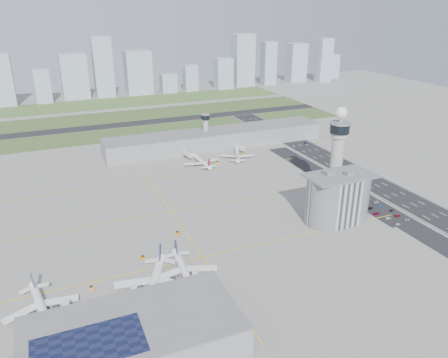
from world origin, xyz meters
name	(u,v)px	position (x,y,z in m)	size (l,w,h in m)	color
ground	(246,220)	(0.00, 0.00, 0.00)	(1000.00, 1000.00, 0.00)	gray
grass_strip_0	(136,132)	(-20.00, 225.00, 0.04)	(480.00, 50.00, 0.08)	#3D582A
grass_strip_1	(123,116)	(-20.00, 300.00, 0.04)	(480.00, 60.00, 0.08)	#3D5427
grass_strip_2	(112,103)	(-20.00, 380.00, 0.04)	(480.00, 70.00, 0.08)	#47622E
runway	(129,124)	(-20.00, 262.00, 0.06)	(480.00, 22.00, 0.10)	black
highway	(389,192)	(115.00, 0.00, 0.05)	(28.00, 500.00, 0.10)	black
barrier_left	(373,194)	(101.00, 0.00, 0.60)	(0.60, 500.00, 1.20)	#9E9E99
barrier_right	(404,188)	(129.00, 0.00, 0.60)	(0.60, 500.00, 1.20)	#9E9E99
landside_road	(370,203)	(90.00, -10.00, 0.04)	(18.00, 260.00, 0.08)	black
parking_lot	(380,210)	(88.00, -22.00, 0.05)	(20.00, 44.00, 0.10)	black
taxiway_line_h_0	(203,257)	(-40.00, -30.00, 0.01)	(260.00, 0.60, 0.01)	yellow
taxiway_line_h_1	(171,212)	(-40.00, 30.00, 0.01)	(260.00, 0.60, 0.01)	yellow
taxiway_line_h_2	(149,180)	(-40.00, 90.00, 0.01)	(260.00, 0.60, 0.01)	yellow
taxiway_line_v	(171,212)	(-40.00, 30.00, 0.01)	(0.60, 260.00, 0.01)	yellow
control_tower	(338,150)	(72.00, 8.00, 35.04)	(14.00, 14.00, 64.50)	#ADAAA5
secondary_tower	(206,128)	(30.00, 150.00, 18.80)	(8.60, 8.60, 31.90)	#ADAAA5
admin_building	(337,198)	(51.99, -22.00, 15.30)	(42.00, 24.00, 33.50)	#B2B2B7
terminal_pier	(216,138)	(40.00, 148.00, 7.90)	(210.00, 32.00, 15.80)	gray
near_terminal	(133,336)	(-88.07, -82.02, 6.43)	(84.00, 42.00, 13.00)	gray
airplane_near_a	(41,303)	(-121.03, -45.12, 5.41)	(38.65, 32.86, 10.82)	white
airplane_near_b	(153,279)	(-71.43, -48.24, 6.41)	(45.77, 38.91, 12.82)	white
airplane_near_c	(185,268)	(-54.59, -44.06, 5.64)	(40.28, 34.24, 11.28)	white
airplane_far_a	(201,159)	(9.41, 106.68, 5.21)	(37.18, 31.60, 10.41)	white
airplane_far_b	(237,152)	(44.51, 110.41, 4.94)	(35.31, 30.01, 9.89)	white
jet_bridge_near_0	(63,326)	(-113.00, -61.00, 2.85)	(14.00, 3.00, 5.70)	silver
jet_bridge_near_1	(135,308)	(-83.00, -61.00, 2.85)	(14.00, 3.00, 5.70)	silver
jet_bridge_near_2	(199,291)	(-53.00, -61.00, 2.85)	(14.00, 3.00, 5.70)	silver
jet_bridge_far_0	(184,153)	(2.00, 132.00, 2.85)	(14.00, 3.00, 5.70)	silver
jet_bridge_far_1	(235,147)	(52.00, 132.00, 2.85)	(14.00, 3.00, 5.70)	silver
tug_0	(91,288)	(-98.96, -35.25, 0.81)	(1.92, 2.79, 1.62)	orange
tug_1	(181,269)	(-54.21, -37.32, 0.87)	(2.07, 3.01, 1.75)	#CF8702
tug_2	(143,257)	(-69.99, -18.34, 0.84)	(1.99, 2.90, 1.68)	#D77C00
tug_3	(177,233)	(-44.90, -0.08, 0.86)	(2.03, 2.95, 1.71)	orange
tug_4	(218,163)	(22.76, 102.96, 0.96)	(2.27, 3.31, 1.92)	yellow
tug_5	(245,154)	(54.26, 115.32, 0.91)	(2.15, 3.13, 1.82)	#CDB603
car_lot_0	(398,224)	(83.73, -42.24, 0.62)	(1.46, 3.63, 1.24)	silver
car_lot_1	(388,218)	(84.15, -33.59, 0.57)	(1.21, 3.47, 1.14)	#989898
car_lot_2	(377,213)	(81.97, -25.53, 0.64)	(2.13, 4.62, 1.28)	#A70834
car_lot_3	(370,208)	(83.51, -17.52, 0.61)	(1.70, 4.18, 1.21)	black
car_lot_4	(365,206)	(82.79, -13.34, 0.59)	(1.39, 3.46, 1.18)	navy
car_lot_5	(357,201)	(82.25, -5.32, 0.62)	(1.31, 3.76, 1.24)	white
car_lot_6	(407,220)	(93.60, -40.00, 0.59)	(1.96, 4.24, 1.18)	#999B9D
car_lot_7	(398,216)	(92.21, -33.20, 0.60)	(1.67, 4.12, 1.20)	maroon
car_lot_8	(392,210)	(94.03, -25.82, 0.56)	(1.32, 3.28, 1.12)	black
car_lot_9	(381,205)	(92.73, -17.19, 0.61)	(1.29, 3.70, 1.22)	navy
car_lot_10	(376,202)	(93.80, -11.61, 0.64)	(2.14, 4.64, 1.29)	#B4B5C9
car_lot_11	(369,199)	(92.59, -5.33, 0.55)	(1.53, 3.77, 1.09)	slate
car_hw_1	(353,172)	(115.91, 41.47, 0.61)	(1.30, 3.72, 1.23)	black
car_hw_2	(305,143)	(122.64, 122.35, 0.60)	(2.01, 4.35, 1.21)	navy
car_hw_4	(264,130)	(107.92, 180.35, 0.63)	(1.48, 3.69, 1.26)	#93969F
skyline_bldg_5	(3,80)	(-150.11, 419.66, 33.44)	(25.49, 20.39, 66.89)	#9EADC1
skyline_bldg_6	(43,86)	(-102.68, 417.90, 22.60)	(20.04, 16.03, 45.20)	#9EADC1
skyline_bldg_7	(74,76)	(-59.44, 436.89, 30.61)	(35.76, 28.61, 61.22)	#9EADC1
skyline_bldg_8	(103,67)	(-19.42, 431.56, 41.69)	(26.33, 21.06, 83.39)	#9EADC1
skyline_bldg_9	(138,72)	(30.27, 432.32, 31.06)	(36.96, 29.57, 62.11)	#9EADC1
skyline_bldg_10	(169,83)	(73.27, 423.68, 13.87)	(23.01, 18.41, 27.75)	#9EADC1
skyline_bldg_11	(190,78)	(108.28, 423.34, 19.48)	(20.22, 16.18, 38.97)	#9EADC1
skyline_bldg_12	(223,73)	(162.17, 421.29, 23.44)	(26.14, 20.92, 46.89)	#9EADC1
skyline_bldg_13	(243,60)	(201.27, 433.27, 40.60)	(32.26, 25.81, 81.20)	#9EADC1
skyline_bldg_14	(269,63)	(244.74, 426.38, 34.37)	(21.59, 17.28, 68.75)	#9EADC1
skyline_bldg_15	(296,63)	(302.83, 435.54, 31.70)	(30.25, 24.20, 63.40)	#9EADC1
skyline_bldg_16	(324,60)	(345.49, 415.96, 35.78)	(23.04, 18.43, 71.56)	#9EADC1
skyline_bldg_17	(331,66)	(382.05, 443.29, 20.53)	(22.64, 18.11, 41.06)	#9EADC1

